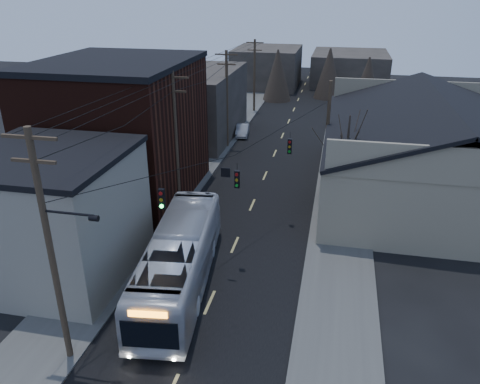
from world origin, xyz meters
name	(u,v)px	position (x,y,z in m)	size (l,w,h in m)	color
road_surface	(272,160)	(0.00, 30.00, 0.01)	(9.00, 110.00, 0.02)	black
sidewalk_left	(205,155)	(-6.50, 30.00, 0.06)	(4.00, 110.00, 0.12)	#474744
sidewalk_right	(342,165)	(6.50, 30.00, 0.06)	(4.00, 110.00, 0.12)	#474744
building_clapboard	(53,217)	(-9.00, 9.00, 3.50)	(8.00, 8.00, 7.00)	gray
building_brick	(121,133)	(-10.00, 20.00, 5.00)	(10.00, 12.00, 10.00)	black
building_left_far	(192,104)	(-9.50, 36.00, 3.50)	(9.00, 14.00, 7.00)	#2E2A25
warehouse	(431,161)	(13.00, 25.00, 2.70)	(16.16, 20.60, 7.73)	gray
building_far_left	(267,67)	(-6.00, 65.00, 3.00)	(10.00, 12.00, 6.00)	#2E2A25
building_far_right	(349,68)	(7.00, 70.00, 2.50)	(12.00, 14.00, 5.00)	#2E2A25
bare_tree	(345,166)	(6.50, 20.00, 3.60)	(0.40, 0.40, 7.20)	black
utility_lines	(224,124)	(-3.11, 24.14, 4.95)	(11.24, 45.28, 10.50)	#382B1E
bus	(179,259)	(-1.93, 9.10, 1.69)	(2.83, 12.10, 3.37)	#B8BBC5
parked_car	(242,130)	(-4.30, 37.14, 0.61)	(1.29, 3.69, 1.22)	#93949A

